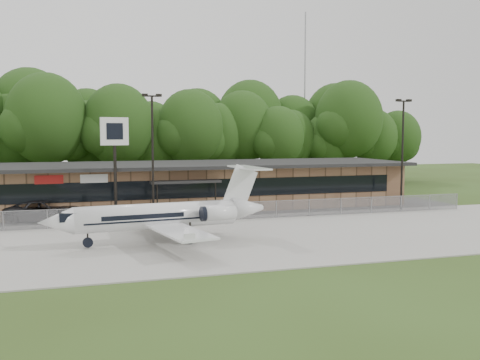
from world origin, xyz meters
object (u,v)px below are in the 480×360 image
object	(u,v)px
terminal	(195,185)
business_jet	(165,216)
suv	(47,211)
pole_sign	(115,142)

from	to	relation	value
terminal	business_jet	bearing A→B (deg)	-108.43
suv	terminal	bearing A→B (deg)	-42.67
terminal	suv	xyz separation A→B (m)	(-13.23, -5.36, -1.29)
business_jet	terminal	bearing A→B (deg)	66.06
business_jet	pole_sign	bearing A→B (deg)	99.70
terminal	suv	size ratio (longest dim) A/B	6.40
terminal	business_jet	distance (m)	17.20
suv	pole_sign	size ratio (longest dim) A/B	0.77
terminal	suv	distance (m)	14.33
business_jet	suv	bearing A→B (deg)	119.94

